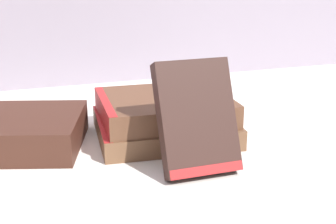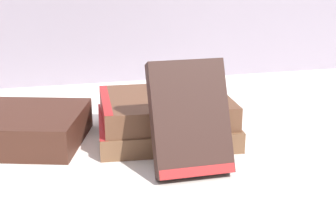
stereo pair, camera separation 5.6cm
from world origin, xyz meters
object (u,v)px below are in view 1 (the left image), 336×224
at_px(book_flat_top, 161,108).
at_px(book_leaning_front, 197,122).
at_px(book_flat_bottom, 161,127).
at_px(pocket_watch, 179,97).

xyz_separation_m(book_flat_top, book_leaning_front, (0.01, -0.13, 0.02)).
xyz_separation_m(book_flat_bottom, book_flat_top, (-0.00, -0.00, 0.03)).
distance_m(book_flat_top, pocket_watch, 0.04).
height_order(book_flat_bottom, book_flat_top, book_flat_top).
bearing_deg(book_flat_bottom, book_flat_top, -92.29).
bearing_deg(book_leaning_front, pocket_watch, 81.26).
height_order(book_flat_top, book_leaning_front, book_leaning_front).
bearing_deg(book_flat_bottom, pocket_watch, -36.00).
bearing_deg(pocket_watch, book_flat_top, 142.25).
distance_m(book_flat_bottom, book_leaning_front, 0.14).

